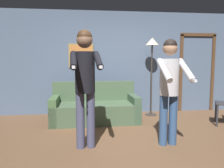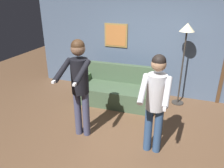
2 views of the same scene
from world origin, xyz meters
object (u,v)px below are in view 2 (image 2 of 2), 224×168
couch (117,91)px  torchiere_lamp (186,38)px  person_standing_left (79,80)px  person_standing_right (156,97)px

couch → torchiere_lamp: bearing=16.3°
couch → person_standing_left: bearing=-97.4°
person_standing_right → person_standing_left: bearing=179.2°
torchiere_lamp → couch: bearing=-163.7°
couch → torchiere_lamp: 1.97m
couch → person_standing_right: person_standing_right is taller
person_standing_left → torchiere_lamp: bearing=50.0°
torchiere_lamp → person_standing_left: torchiere_lamp is taller
torchiere_lamp → person_standing_right: 2.04m
person_standing_right → torchiere_lamp: bearing=81.4°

